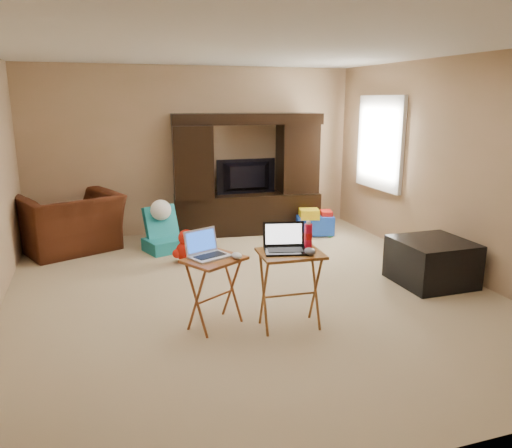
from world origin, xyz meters
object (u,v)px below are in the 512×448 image
object	(u,v)px
laptop_right	(286,239)
water_bottle	(308,236)
ottoman	(432,262)
mouse_right	(310,251)
television	(248,177)
plush_toy	(187,246)
recliner	(70,223)
mouse_left	(237,256)
entertainment_center	(247,174)
push_toy	(315,222)
tray_table_left	(215,292)
tray_table_right	(290,290)
child_rocker	(163,229)
laptop_left	(210,245)

from	to	relation	value
laptop_right	water_bottle	xyz separation A→B (m)	(0.24, 0.06, -0.01)
ottoman	mouse_right	xyz separation A→B (m)	(-1.80, -0.67, 0.49)
television	plush_toy	bearing A→B (deg)	45.27
recliner	mouse_right	distance (m)	3.86
mouse_left	laptop_right	bearing A→B (deg)	-19.35
recliner	mouse_right	bearing A→B (deg)	99.57
entertainment_center	ottoman	world-z (taller)	entertainment_center
entertainment_center	mouse_right	world-z (taller)	entertainment_center
recliner	ottoman	distance (m)	4.65
plush_toy	laptop_right	xyz separation A→B (m)	(0.50, -2.12, 0.62)
television	mouse_right	xyz separation A→B (m)	(-0.49, -3.41, -0.13)
recliner	push_toy	bearing A→B (deg)	151.72
recliner	ottoman	size ratio (longest dim) A/B	1.57
entertainment_center	tray_table_left	distance (m)	3.39
tray_table_right	mouse_right	world-z (taller)	mouse_right
child_rocker	tray_table_right	world-z (taller)	tray_table_right
television	laptop_right	world-z (taller)	television
tray_table_left	mouse_left	distance (m)	0.40
tray_table_left	laptop_right	world-z (taller)	laptop_right
television	mouse_right	world-z (taller)	television
television	tray_table_right	distance (m)	3.38
water_bottle	entertainment_center	bearing A→B (deg)	82.58
tray_table_left	laptop_left	world-z (taller)	laptop_left
tray_table_left	water_bottle	bearing A→B (deg)	-40.54
mouse_left	water_bottle	world-z (taller)	water_bottle
push_toy	ottoman	bearing A→B (deg)	-65.31
television	child_rocker	distance (m)	1.60
laptop_right	mouse_left	distance (m)	0.46
ottoman	mouse_right	world-z (taller)	mouse_right
tray_table_right	entertainment_center	bearing A→B (deg)	83.13
tray_table_right	laptop_right	bearing A→B (deg)	157.16
plush_toy	mouse_left	bearing A→B (deg)	-87.17
child_rocker	tray_table_left	bearing A→B (deg)	-106.35
television	mouse_left	world-z (taller)	television
ottoman	tray_table_right	world-z (taller)	tray_table_right
tray_table_left	mouse_left	world-z (taller)	mouse_left
ottoman	tray_table_right	xyz separation A→B (m)	(-1.93, -0.55, 0.11)
tray_table_left	laptop_right	size ratio (longest dim) A/B	1.74
entertainment_center	laptop_right	distance (m)	3.38
recliner	laptop_left	xyz separation A→B (m)	(1.28, -2.85, 0.37)
ottoman	mouse_left	distance (m)	2.45
television	water_bottle	xyz separation A→B (m)	(-0.42, -3.21, -0.05)
entertainment_center	plush_toy	distance (m)	1.80
recliner	mouse_left	xyz separation A→B (m)	(1.50, -2.95, 0.28)
water_bottle	push_toy	bearing A→B (deg)	63.82
television	water_bottle	world-z (taller)	television
entertainment_center	ottoman	bearing A→B (deg)	-57.97
plush_toy	child_rocker	bearing A→B (deg)	111.19
entertainment_center	recliner	size ratio (longest dim) A/B	1.83
push_toy	water_bottle	bearing A→B (deg)	-101.42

